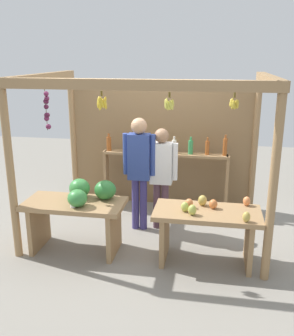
# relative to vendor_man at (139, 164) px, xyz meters

# --- Properties ---
(ground_plane) EXTENTS (12.00, 12.00, 0.00)m
(ground_plane) POSITION_rel_vendor_man_xyz_m (0.15, 0.00, -1.03)
(ground_plane) COLOR gray
(ground_plane) RESTS_ON ground
(market_stall) EXTENTS (3.26, 2.28, 2.30)m
(market_stall) POSITION_rel_vendor_man_xyz_m (0.15, 0.49, 0.33)
(market_stall) COLOR #99754C
(market_stall) RESTS_ON ground
(fruit_counter_left) EXTENTS (1.32, 0.67, 0.96)m
(fruit_counter_left) POSITION_rel_vendor_man_xyz_m (-0.64, -0.78, -0.40)
(fruit_counter_left) COLOR #99754C
(fruit_counter_left) RESTS_ON ground
(fruit_counter_right) EXTENTS (1.32, 0.64, 0.84)m
(fruit_counter_right) POSITION_rel_vendor_man_xyz_m (1.02, -0.81, -0.50)
(fruit_counter_right) COLOR #99754C
(fruit_counter_right) RESTS_ON ground
(bottle_shelf_unit) EXTENTS (2.09, 0.22, 1.35)m
(bottle_shelf_unit) POSITION_rel_vendor_man_xyz_m (0.27, 0.81, -0.21)
(bottle_shelf_unit) COLOR #99754C
(bottle_shelf_unit) RESTS_ON ground
(vendor_man) EXTENTS (0.48, 0.23, 1.70)m
(vendor_man) POSITION_rel_vendor_man_xyz_m (0.00, 0.00, 0.00)
(vendor_man) COLOR navy
(vendor_man) RESTS_ON ground
(vendor_woman) EXTENTS (0.48, 0.21, 1.54)m
(vendor_woman) POSITION_rel_vendor_man_xyz_m (0.31, 0.08, -0.11)
(vendor_woman) COLOR #523744
(vendor_woman) RESTS_ON ground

